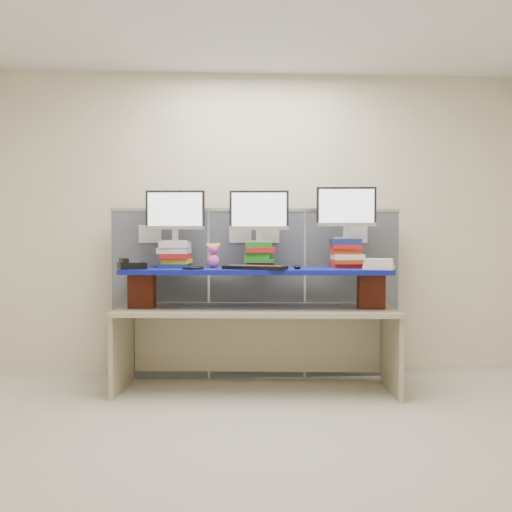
{
  "coord_description": "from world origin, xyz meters",
  "views": [
    {
      "loc": [
        -0.22,
        -2.71,
        1.26
      ],
      "look_at": [
        -0.03,
        1.38,
        1.12
      ],
      "focal_mm": 35.0,
      "sensor_mm": 36.0,
      "label": 1
    }
  ],
  "objects": [
    {
      "name": "room",
      "position": [
        0.0,
        0.0,
        1.4
      ],
      "size": [
        5.0,
        4.0,
        2.8
      ],
      "color": "#F7EACC",
      "rests_on": "ground"
    },
    {
      "name": "cubicle_partition",
      "position": [
        -0.0,
        1.78,
        0.77
      ],
      "size": [
        2.6,
        0.06,
        1.53
      ],
      "color": "#4F545D",
      "rests_on": "ground"
    },
    {
      "name": "desk",
      "position": [
        -0.03,
        1.38,
        0.55
      ],
      "size": [
        2.31,
        0.82,
        0.69
      ],
      "rotation": [
        0.0,
        0.0,
        -0.07
      ],
      "color": "tan",
      "rests_on": "ground"
    },
    {
      "name": "brick_pier_left",
      "position": [
        -0.96,
        1.39,
        0.83
      ],
      "size": [
        0.22,
        0.13,
        0.29
      ],
      "primitive_type": "cube",
      "rotation": [
        0.0,
        0.0,
        -0.07
      ],
      "color": "maroon",
      "rests_on": "desk"
    },
    {
      "name": "brick_pier_right",
      "position": [
        0.9,
        1.26,
        0.83
      ],
      "size": [
        0.22,
        0.13,
        0.29
      ],
      "primitive_type": "cube",
      "rotation": [
        0.0,
        0.0,
        -0.07
      ],
      "color": "maroon",
      "rests_on": "desk"
    },
    {
      "name": "blue_board",
      "position": [
        -0.03,
        1.38,
        1.0
      ],
      "size": [
        2.18,
        0.69,
        0.04
      ],
      "primitive_type": "cube",
      "rotation": [
        0.0,
        0.0,
        -0.07
      ],
      "color": "#090B76",
      "rests_on": "brick_pier_left"
    },
    {
      "name": "book_stack_left",
      "position": [
        -0.7,
        1.54,
        1.13
      ],
      "size": [
        0.28,
        0.31,
        0.22
      ],
      "color": "navy",
      "rests_on": "blue_board"
    },
    {
      "name": "book_stack_center",
      "position": [
        0.01,
        1.49,
        1.12
      ],
      "size": [
        0.27,
        0.32,
        0.21
      ],
      "color": "red",
      "rests_on": "blue_board"
    },
    {
      "name": "book_stack_right",
      "position": [
        0.74,
        1.45,
        1.14
      ],
      "size": [
        0.29,
        0.33,
        0.24
      ],
      "color": "red",
      "rests_on": "blue_board"
    },
    {
      "name": "monitor_left",
      "position": [
        -0.7,
        1.54,
        1.48
      ],
      "size": [
        0.5,
        0.15,
        0.43
      ],
      "rotation": [
        0.0,
        0.0,
        -0.07
      ],
      "color": "#A5A6AA",
      "rests_on": "book_stack_left"
    },
    {
      "name": "monitor_center",
      "position": [
        0.0,
        1.49,
        1.47
      ],
      "size": [
        0.5,
        0.15,
        0.43
      ],
      "rotation": [
        0.0,
        0.0,
        -0.07
      ],
      "color": "#A5A6AA",
      "rests_on": "book_stack_center"
    },
    {
      "name": "monitor_right",
      "position": [
        0.73,
        1.44,
        1.5
      ],
      "size": [
        0.5,
        0.15,
        0.43
      ],
      "rotation": [
        0.0,
        0.0,
        -0.07
      ],
      "color": "#A5A6AA",
      "rests_on": "book_stack_right"
    },
    {
      "name": "keyboard",
      "position": [
        -0.04,
        1.22,
        1.03
      ],
      "size": [
        0.53,
        0.33,
        0.03
      ],
      "rotation": [
        0.0,
        0.0,
        -0.35
      ],
      "color": "black",
      "rests_on": "blue_board"
    },
    {
      "name": "mouse",
      "position": [
        0.3,
        1.25,
        1.03
      ],
      "size": [
        0.07,
        0.11,
        0.03
      ],
      "primitive_type": "ellipsoid",
      "rotation": [
        0.0,
        0.0,
        -0.12
      ],
      "color": "black",
      "rests_on": "blue_board"
    },
    {
      "name": "desk_phone",
      "position": [
        -1.03,
        1.32,
        1.05
      ],
      "size": [
        0.26,
        0.25,
        0.09
      ],
      "rotation": [
        0.0,
        0.0,
        0.38
      ],
      "color": "black",
      "rests_on": "blue_board"
    },
    {
      "name": "headset",
      "position": [
        -0.53,
        1.28,
        1.03
      ],
      "size": [
        0.18,
        0.18,
        0.02
      ],
      "primitive_type": "torus",
      "rotation": [
        0.0,
        0.0,
        -0.0
      ],
      "color": "black",
      "rests_on": "blue_board"
    },
    {
      "name": "plush_toy",
      "position": [
        -0.38,
        1.46,
        1.12
      ],
      "size": [
        0.12,
        0.09,
        0.21
      ],
      "rotation": [
        0.0,
        0.0,
        -0.15
      ],
      "color": "pink",
      "rests_on": "blue_board"
    },
    {
      "name": "binder_stack",
      "position": [
        0.94,
        1.18,
        1.06
      ],
      "size": [
        0.28,
        0.26,
        0.08
      ],
      "rotation": [
        0.0,
        0.0,
        -0.37
      ],
      "color": "beige",
      "rests_on": "blue_board"
    }
  ]
}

